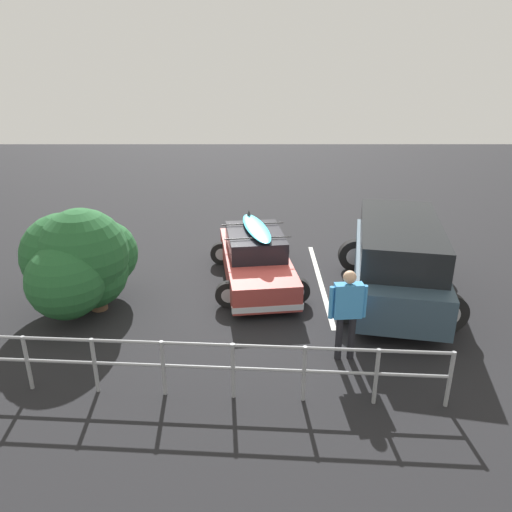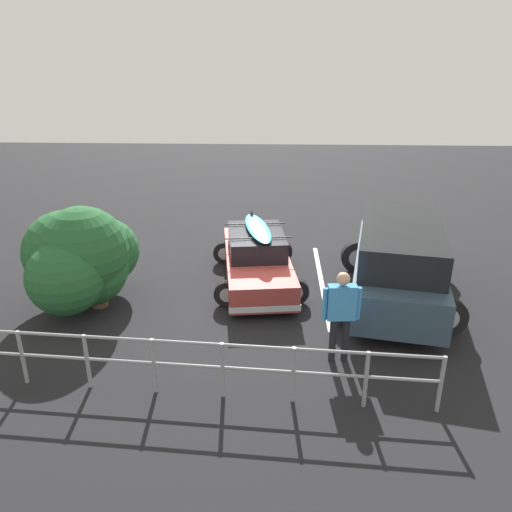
{
  "view_description": "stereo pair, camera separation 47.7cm",
  "coord_description": "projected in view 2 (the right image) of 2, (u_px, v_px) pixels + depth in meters",
  "views": [
    {
      "loc": [
        0.2,
        11.39,
        5.41
      ],
      "look_at": [
        0.19,
        0.26,
        0.95
      ],
      "focal_mm": 35.0,
      "sensor_mm": 36.0,
      "label": 1
    },
    {
      "loc": [
        -0.27,
        11.38,
        5.41
      ],
      "look_at": [
        0.19,
        0.26,
        0.95
      ],
      "focal_mm": 35.0,
      "sensor_mm": 36.0,
      "label": 2
    }
  ],
  "objects": [
    {
      "name": "ground_plane",
      "position": [
        264.0,
        287.0,
        12.58
      ],
      "size": [
        44.0,
        44.0,
        0.02
      ],
      "primitive_type": "cube",
      "color": "black",
      "rests_on": "ground"
    },
    {
      "name": "railing_fence",
      "position": [
        188.0,
        360.0,
        8.36
      ],
      "size": [
        8.33,
        0.63,
        1.05
      ],
      "color": "gray",
      "rests_on": "ground"
    },
    {
      "name": "bush_near_left",
      "position": [
        81.0,
        258.0,
        11.21
      ],
      "size": [
        2.42,
        3.03,
        2.4
      ],
      "color": "brown",
      "rests_on": "ground"
    },
    {
      "name": "person_bystander",
      "position": [
        341.0,
        309.0,
        9.15
      ],
      "size": [
        0.71,
        0.25,
        1.83
      ],
      "color": "black",
      "rests_on": "ground"
    },
    {
      "name": "parking_stripe",
      "position": [
        322.0,
        282.0,
        12.83
      ],
      "size": [
        0.12,
        4.97,
        0.0
      ],
      "primitive_type": "cube",
      "rotation": [
        0.0,
        0.0,
        1.57
      ],
      "color": "silver",
      "rests_on": "ground"
    },
    {
      "name": "suv_car",
      "position": [
        398.0,
        261.0,
        11.61
      ],
      "size": [
        3.35,
        5.24,
        1.89
      ],
      "color": "#334756",
      "rests_on": "ground"
    },
    {
      "name": "sedan_car",
      "position": [
        257.0,
        259.0,
        12.71
      ],
      "size": [
        2.53,
        4.36,
        1.58
      ],
      "color": "#9E3833",
      "rests_on": "ground"
    }
  ]
}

